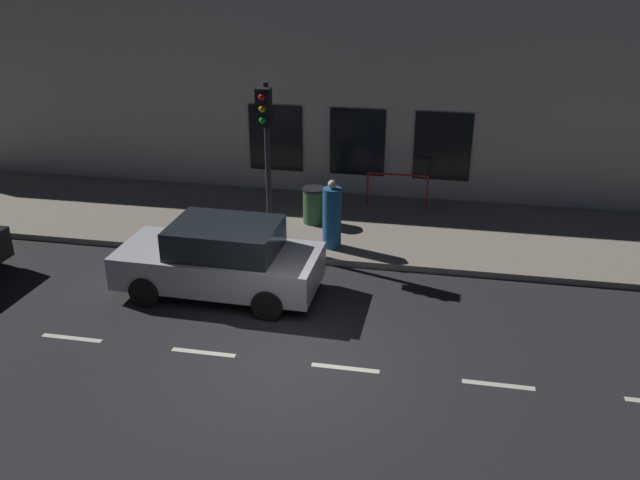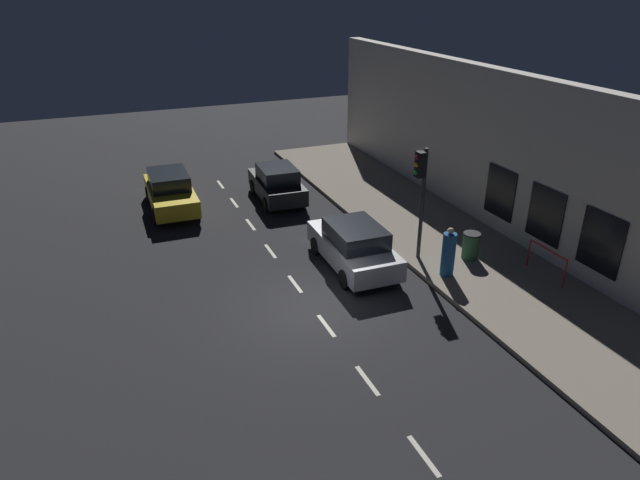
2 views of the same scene
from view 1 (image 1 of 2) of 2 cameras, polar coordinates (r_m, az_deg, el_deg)
The scene contains 9 objects.
ground_plane at distance 12.04m, azimuth -2.61°, elevation -10.36°, with size 60.00×60.00×0.00m, color #232326.
sidewalk at distance 17.43m, azimuth 2.08°, elevation 1.25°, with size 4.50×32.00×0.15m.
building_facade at distance 19.00m, azimuth 3.43°, elevation 12.35°, with size 0.65×32.00×6.00m.
lane_centre_line at distance 11.88m, azimuth 2.17°, elevation -10.85°, with size 0.12×27.20×0.01m.
traffic_light at distance 15.14m, azimuth -4.65°, elevation 8.87°, with size 0.48×0.32×3.89m.
parked_car_2 at distance 14.05m, azimuth -8.46°, elevation -1.60°, with size 1.99×4.23×1.58m.
pedestrian_0 at distance 15.73m, azimuth 1.03°, elevation 1.98°, with size 0.61×0.61×1.67m.
trash_bin at distance 17.26m, azimuth -0.51°, elevation 2.99°, with size 0.60×0.60×0.94m.
red_railing at distance 18.30m, azimuth 6.62°, elevation 4.79°, with size 0.05×1.67×0.97m.
Camera 1 is at (-9.67, -2.40, 6.75)m, focal length 37.54 mm.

